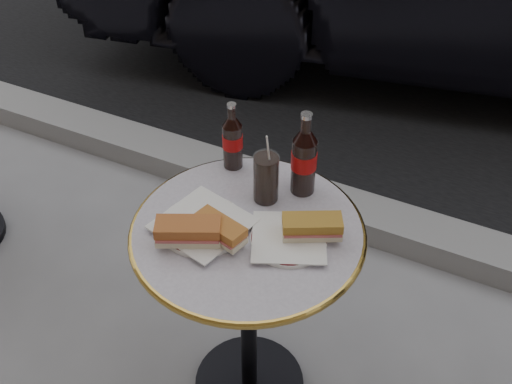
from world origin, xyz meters
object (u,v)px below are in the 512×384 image
at_px(cola_bottle_left, 232,136).
at_px(cola_glass, 266,178).
at_px(plate_right, 289,239).
at_px(plate_left, 203,226).
at_px(cola_bottle_right, 304,153).
at_px(bistro_table, 249,317).

relative_size(cola_bottle_left, cola_glass, 1.46).
height_order(plate_right, cola_glass, cola_glass).
relative_size(plate_right, cola_glass, 1.36).
height_order(plate_left, cola_bottle_right, cola_bottle_right).
height_order(bistro_table, plate_right, plate_right).
relative_size(cola_bottle_left, cola_bottle_right, 0.83).
distance_m(bistro_table, plate_left, 0.39).
height_order(cola_bottle_left, cola_glass, cola_bottle_left).
height_order(plate_right, cola_bottle_left, cola_bottle_left).
height_order(bistro_table, cola_bottle_left, cola_bottle_left).
distance_m(bistro_table, cola_bottle_right, 0.54).
xyz_separation_m(plate_left, cola_glass, (0.10, 0.18, 0.07)).
distance_m(bistro_table, cola_glass, 0.46).
distance_m(plate_right, cola_glass, 0.19).
bearing_deg(plate_left, cola_glass, 61.08).
height_order(bistro_table, plate_left, plate_left).
relative_size(plate_right, cola_bottle_left, 0.93).
bearing_deg(cola_glass, cola_bottle_right, 45.36).
distance_m(plate_left, cola_glass, 0.21).
height_order(plate_left, cola_bottle_left, cola_bottle_left).
bearing_deg(plate_left, bistro_table, 23.72).
height_order(cola_bottle_right, cola_glass, cola_bottle_right).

